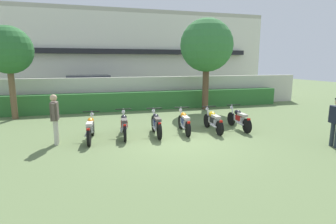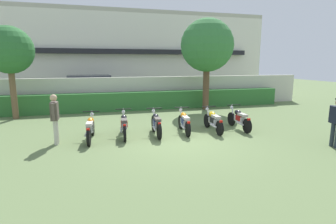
{
  "view_description": "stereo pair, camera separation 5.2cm",
  "coord_description": "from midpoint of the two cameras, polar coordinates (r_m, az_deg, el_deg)",
  "views": [
    {
      "loc": [
        -2.8,
        -8.43,
        2.71
      ],
      "look_at": [
        0.0,
        1.4,
        0.8
      ],
      "focal_mm": 28.36,
      "sensor_mm": 36.0,
      "label": 1
    },
    {
      "loc": [
        -2.75,
        -8.44,
        2.71
      ],
      "look_at": [
        0.0,
        1.4,
        0.8
      ],
      "focal_mm": 28.36,
      "sensor_mm": 36.0,
      "label": 2
    }
  ],
  "objects": [
    {
      "name": "ground",
      "position": [
        9.28,
        2.5,
        -6.38
      ],
      "size": [
        60.0,
        60.0,
        0.0
      ],
      "primitive_type": "plane",
      "color": "#607547"
    },
    {
      "name": "building",
      "position": [
        23.88,
        -9.12,
        12.0
      ],
      "size": [
        22.83,
        6.5,
        6.69
      ],
      "color": "silver",
      "rests_on": "ground"
    },
    {
      "name": "compound_wall",
      "position": [
        16.17,
        -5.65,
        4.22
      ],
      "size": [
        21.69,
        0.3,
        1.86
      ],
      "primitive_type": "cube",
      "color": "beige",
      "rests_on": "ground"
    },
    {
      "name": "hedge_row",
      "position": [
        15.54,
        -5.17,
        2.45
      ],
      "size": [
        17.35,
        0.7,
        1.04
      ],
      "primitive_type": "cube",
      "color": "#337033",
      "rests_on": "ground"
    },
    {
      "name": "parked_car",
      "position": [
        18.36,
        -16.01,
        4.65
      ],
      "size": [
        4.64,
        2.39,
        1.89
      ],
      "rotation": [
        0.0,
        0.0,
        0.08
      ],
      "color": "navy",
      "rests_on": "ground"
    },
    {
      "name": "tree_near_inspector",
      "position": [
        14.71,
        -30.93,
        11.25
      ],
      "size": [
        2.22,
        2.22,
        4.4
      ],
      "color": "brown",
      "rests_on": "ground"
    },
    {
      "name": "tree_far_side",
      "position": [
        15.53,
        8.5,
        13.92
      ],
      "size": [
        2.98,
        2.98,
        5.16
      ],
      "color": "brown",
      "rests_on": "ground"
    },
    {
      "name": "motorcycle_in_row_0",
      "position": [
        9.7,
        -16.18,
        -3.31
      ],
      "size": [
        0.6,
        1.93,
        0.96
      ],
      "rotation": [
        0.0,
        0.0,
        1.48
      ],
      "color": "black",
      "rests_on": "ground"
    },
    {
      "name": "motorcycle_in_row_1",
      "position": [
        9.93,
        -9.28,
        -2.68
      ],
      "size": [
        0.6,
        1.94,
        0.97
      ],
      "rotation": [
        0.0,
        0.0,
        1.49
      ],
      "color": "black",
      "rests_on": "ground"
    },
    {
      "name": "motorcycle_in_row_2",
      "position": [
        9.96,
        -2.4,
        -2.47
      ],
      "size": [
        0.6,
        1.85,
        0.98
      ],
      "rotation": [
        0.0,
        0.0,
        1.51
      ],
      "color": "black",
      "rests_on": "ground"
    },
    {
      "name": "motorcycle_in_row_3",
      "position": [
        10.36,
        3.63,
        -2.09
      ],
      "size": [
        0.6,
        1.81,
        0.94
      ],
      "rotation": [
        0.0,
        0.0,
        1.47
      ],
      "color": "black",
      "rests_on": "ground"
    },
    {
      "name": "motorcycle_in_row_4",
      "position": [
        10.69,
        9.82,
        -1.82
      ],
      "size": [
        0.6,
        1.88,
        0.94
      ],
      "rotation": [
        0.0,
        0.0,
        1.52
      ],
      "color": "black",
      "rests_on": "ground"
    },
    {
      "name": "motorcycle_in_row_5",
      "position": [
        11.27,
        15.15,
        -1.39
      ],
      "size": [
        0.6,
        1.93,
        0.95
      ],
      "rotation": [
        0.0,
        0.0,
        1.52
      ],
      "color": "black",
      "rests_on": "ground"
    },
    {
      "name": "inspector_person",
      "position": [
        9.55,
        -23.02,
        -0.57
      ],
      "size": [
        0.23,
        0.68,
        1.68
      ],
      "color": "beige",
      "rests_on": "ground"
    }
  ]
}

